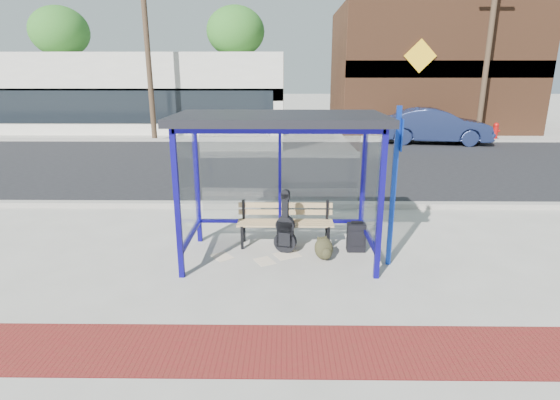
{
  "coord_description": "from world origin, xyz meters",
  "views": [
    {
      "loc": [
        0.09,
        -6.9,
        3.04
      ],
      "look_at": [
        0.01,
        0.2,
        0.97
      ],
      "focal_mm": 28.0,
      "sensor_mm": 36.0,
      "label": 1
    }
  ],
  "objects_px": {
    "bench": "(285,220)",
    "parked_car": "(435,126)",
    "guitar_bag": "(285,231)",
    "backpack": "(324,249)",
    "fire_hydrant": "(495,131)",
    "suitcase": "(356,237)"
  },
  "relations": [
    {
      "from": "guitar_bag",
      "to": "bench",
      "type": "bearing_deg",
      "value": 103.93
    },
    {
      "from": "suitcase",
      "to": "backpack",
      "type": "bearing_deg",
      "value": -147.82
    },
    {
      "from": "backpack",
      "to": "fire_hydrant",
      "type": "distance_m",
      "value": 16.29
    },
    {
      "from": "backpack",
      "to": "suitcase",
      "type": "bearing_deg",
      "value": 13.2
    },
    {
      "from": "suitcase",
      "to": "parked_car",
      "type": "relative_size",
      "value": 0.12
    },
    {
      "from": "bench",
      "to": "parked_car",
      "type": "relative_size",
      "value": 0.37
    },
    {
      "from": "suitcase",
      "to": "backpack",
      "type": "distance_m",
      "value": 0.7
    },
    {
      "from": "bench",
      "to": "fire_hydrant",
      "type": "distance_m",
      "value": 16.12
    },
    {
      "from": "fire_hydrant",
      "to": "suitcase",
      "type": "bearing_deg",
      "value": -122.8
    },
    {
      "from": "suitcase",
      "to": "backpack",
      "type": "relative_size",
      "value": 1.44
    },
    {
      "from": "bench",
      "to": "parked_car",
      "type": "distance_m",
      "value": 13.7
    },
    {
      "from": "parked_car",
      "to": "fire_hydrant",
      "type": "relative_size",
      "value": 5.62
    },
    {
      "from": "guitar_bag",
      "to": "parked_car",
      "type": "bearing_deg",
      "value": 75.82
    },
    {
      "from": "guitar_bag",
      "to": "suitcase",
      "type": "distance_m",
      "value": 1.26
    },
    {
      "from": "parked_car",
      "to": "backpack",
      "type": "bearing_deg",
      "value": 162.32
    },
    {
      "from": "bench",
      "to": "parked_car",
      "type": "height_order",
      "value": "parked_car"
    },
    {
      "from": "guitar_bag",
      "to": "parked_car",
      "type": "height_order",
      "value": "parked_car"
    },
    {
      "from": "guitar_bag",
      "to": "backpack",
      "type": "distance_m",
      "value": 0.75
    },
    {
      "from": "suitcase",
      "to": "fire_hydrant",
      "type": "distance_m",
      "value": 15.66
    },
    {
      "from": "bench",
      "to": "fire_hydrant",
      "type": "height_order",
      "value": "fire_hydrant"
    },
    {
      "from": "backpack",
      "to": "guitar_bag",
      "type": "bearing_deg",
      "value": 137.05
    },
    {
      "from": "suitcase",
      "to": "fire_hydrant",
      "type": "height_order",
      "value": "fire_hydrant"
    }
  ]
}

